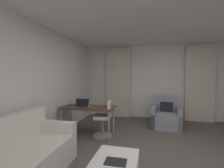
{
  "coord_description": "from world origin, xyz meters",
  "views": [
    {
      "loc": [
        -0.25,
        -2.71,
        1.48
      ],
      "look_at": [
        -1.18,
        1.17,
        1.3
      ],
      "focal_mm": 24.81,
      "sensor_mm": 36.0,
      "label": 1
    }
  ],
  "objects_px": {
    "armchair": "(166,117)",
    "desk": "(88,109)",
    "magazine_open": "(116,162)",
    "desk_chair": "(104,121)",
    "laptop": "(83,105)",
    "couch": "(13,167)"
  },
  "relations": [
    {
      "from": "laptop",
      "to": "magazine_open",
      "type": "height_order",
      "value": "laptop"
    },
    {
      "from": "armchair",
      "to": "magazine_open",
      "type": "height_order",
      "value": "armchair"
    },
    {
      "from": "desk_chair",
      "to": "magazine_open",
      "type": "height_order",
      "value": "desk_chair"
    },
    {
      "from": "couch",
      "to": "desk",
      "type": "xyz_separation_m",
      "value": [
        0.2,
        2.03,
        0.35
      ]
    },
    {
      "from": "laptop",
      "to": "armchair",
      "type": "bearing_deg",
      "value": 29.86
    },
    {
      "from": "couch",
      "to": "magazine_open",
      "type": "bearing_deg",
      "value": 12.62
    },
    {
      "from": "couch",
      "to": "laptop",
      "type": "bearing_deg",
      "value": 86.9
    },
    {
      "from": "couch",
      "to": "magazine_open",
      "type": "xyz_separation_m",
      "value": [
        1.3,
        0.29,
        0.08
      ]
    },
    {
      "from": "laptop",
      "to": "magazine_open",
      "type": "bearing_deg",
      "value": -54.41
    },
    {
      "from": "armchair",
      "to": "desk_chair",
      "type": "bearing_deg",
      "value": -143.47
    },
    {
      "from": "laptop",
      "to": "magazine_open",
      "type": "distance_m",
      "value": 2.09
    },
    {
      "from": "couch",
      "to": "magazine_open",
      "type": "height_order",
      "value": "couch"
    },
    {
      "from": "couch",
      "to": "laptop",
      "type": "distance_m",
      "value": 2.02
    },
    {
      "from": "armchair",
      "to": "desk",
      "type": "xyz_separation_m",
      "value": [
        -2.02,
        -1.15,
        0.37
      ]
    },
    {
      "from": "desk",
      "to": "magazine_open",
      "type": "height_order",
      "value": "desk"
    },
    {
      "from": "laptop",
      "to": "desk",
      "type": "bearing_deg",
      "value": 34.26
    },
    {
      "from": "couch",
      "to": "laptop",
      "type": "xyz_separation_m",
      "value": [
        0.11,
        1.97,
        0.46
      ]
    },
    {
      "from": "armchair",
      "to": "desk_chair",
      "type": "distance_m",
      "value": 1.97
    },
    {
      "from": "armchair",
      "to": "magazine_open",
      "type": "bearing_deg",
      "value": -107.61
    },
    {
      "from": "armchair",
      "to": "desk",
      "type": "distance_m",
      "value": 2.35
    },
    {
      "from": "desk_chair",
      "to": "laptop",
      "type": "relative_size",
      "value": 2.52
    },
    {
      "from": "desk_chair",
      "to": "armchair",
      "type": "bearing_deg",
      "value": 36.53
    }
  ]
}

